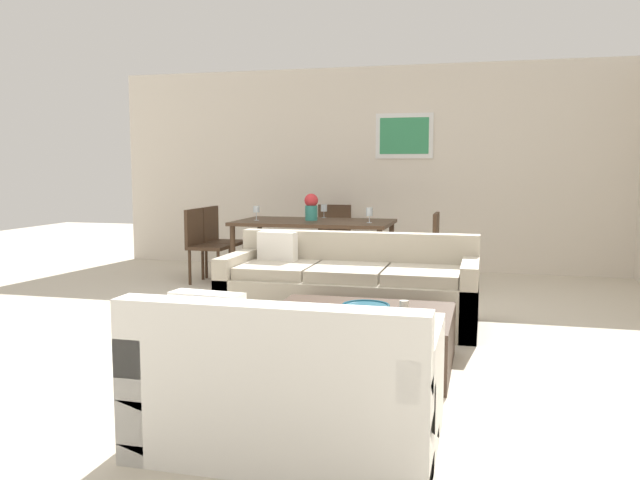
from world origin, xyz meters
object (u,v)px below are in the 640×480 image
at_px(sofa_beige, 349,291).
at_px(dining_chair_left_far, 219,237).
at_px(dining_chair_left_near, 203,241).
at_px(centerpiece_vase, 311,206).
at_px(decorative_bowl, 366,308).
at_px(dining_table, 314,226).
at_px(dining_chair_head, 333,234).
at_px(loveseat_white, 289,388).
at_px(coffee_table, 359,339).
at_px(wine_glass_head, 324,208).
at_px(wine_glass_right_near, 369,212).
at_px(dining_chair_right_near, 425,247).
at_px(candle_jar, 404,307).
at_px(wine_glass_left_near, 256,210).

xyz_separation_m(sofa_beige, dining_chair_left_far, (-2.10, 2.05, 0.21)).
distance_m(dining_chair_left_near, centerpiece_vase, 1.35).
relative_size(decorative_bowl, dining_chair_left_far, 0.38).
height_order(dining_table, centerpiece_vase, centerpiece_vase).
xyz_separation_m(decorative_bowl, dining_chair_head, (-1.16, 3.95, 0.09)).
height_order(loveseat_white, dining_chair_head, dining_chair_head).
xyz_separation_m(coffee_table, wine_glass_head, (-1.11, 3.45, 0.68)).
xyz_separation_m(dining_chair_left_far, centerpiece_vase, (1.26, -0.20, 0.41)).
relative_size(dining_chair_head, wine_glass_right_near, 5.11).
relative_size(dining_table, wine_glass_right_near, 10.47).
bearing_deg(coffee_table, decorative_bowl, -34.05).
relative_size(sofa_beige, centerpiece_vase, 6.95).
bearing_deg(sofa_beige, loveseat_white, -84.86).
bearing_deg(dining_chair_left_far, wine_glass_head, 9.73).
bearing_deg(dining_table, dining_chair_head, 90.00).
height_order(coffee_table, dining_chair_right_near, dining_chair_right_near).
height_order(sofa_beige, loveseat_white, same).
distance_m(dining_chair_head, centerpiece_vase, 0.98).
xyz_separation_m(candle_jar, dining_chair_head, (-1.42, 3.88, 0.08)).
distance_m(sofa_beige, loveseat_white, 2.55).
bearing_deg(sofa_beige, wine_glass_head, 109.29).
distance_m(loveseat_white, decorative_bowl, 1.33).
bearing_deg(dining_chair_head, candle_jar, -69.97).
relative_size(coffee_table, wine_glass_right_near, 7.30).
bearing_deg(dining_chair_head, wine_glass_right_near, -57.42).
height_order(coffee_table, dining_chair_left_far, dining_chair_left_far).
bearing_deg(wine_glass_left_near, dining_chair_left_far, 150.48).
bearing_deg(decorative_bowl, dining_chair_head, 106.41).
relative_size(decorative_bowl, wine_glass_head, 2.00).
xyz_separation_m(dining_table, dining_chair_right_near, (1.31, -0.23, -0.18)).
relative_size(loveseat_white, dining_chair_left_near, 1.62).
bearing_deg(wine_glass_head, candle_jar, -67.49).
bearing_deg(dining_chair_left_far, wine_glass_right_near, -10.32).
bearing_deg(dining_chair_left_near, dining_chair_left_far, 90.00).
bearing_deg(sofa_beige, wine_glass_right_near, 94.17).
height_order(dining_table, dining_chair_head, dining_chair_head).
distance_m(coffee_table, centerpiece_vase, 3.32).
xyz_separation_m(dining_chair_left_near, dining_chair_right_near, (2.62, 0.00, 0.00)).
bearing_deg(sofa_beige, candle_jar, -61.53).
bearing_deg(centerpiece_vase, wine_glass_left_near, -165.47).
relative_size(sofa_beige, candle_jar, 24.80).
xyz_separation_m(wine_glass_left_near, wine_glass_right_near, (1.34, -0.00, -0.01)).
distance_m(sofa_beige, wine_glass_head, 2.47).
relative_size(loveseat_white, wine_glass_right_near, 8.28).
distance_m(wine_glass_head, centerpiece_vase, 0.43).
distance_m(dining_table, dining_chair_right_near, 1.34).
bearing_deg(dining_chair_head, dining_table, -90.00).
height_order(dining_chair_left_far, centerpiece_vase, centerpiece_vase).
bearing_deg(dining_chair_left_far, dining_chair_head, 27.83).
bearing_deg(sofa_beige, wine_glass_left_near, 131.03).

